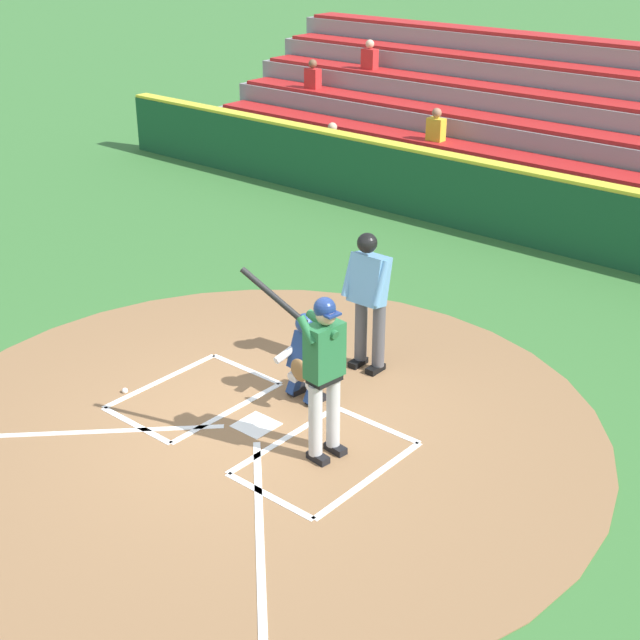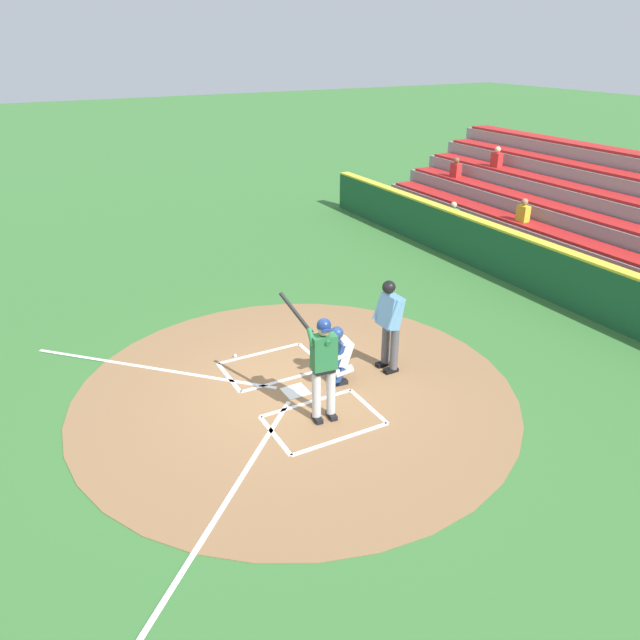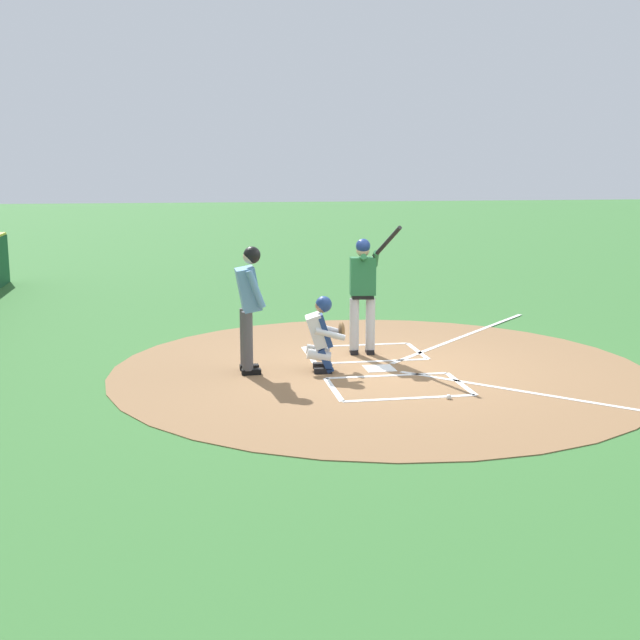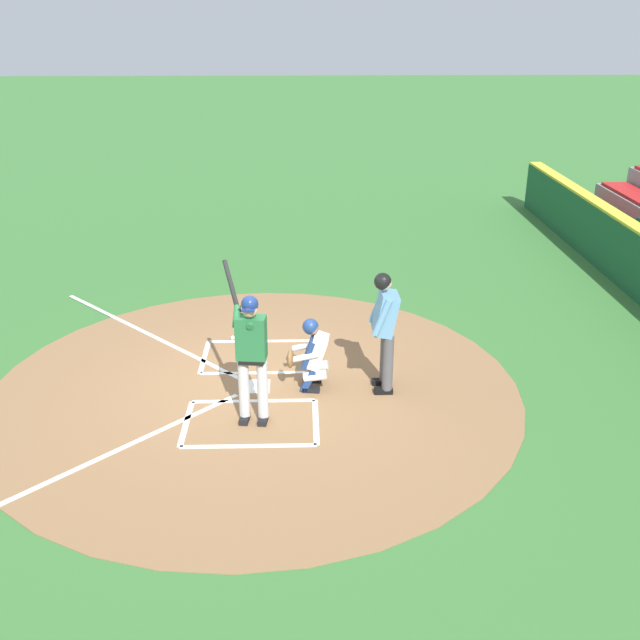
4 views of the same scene
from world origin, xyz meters
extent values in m
plane|color=#387033|center=(0.00, 0.00, 0.00)|extent=(120.00, 120.00, 0.00)
cylinder|color=olive|center=(0.00, 0.00, 0.01)|extent=(8.00, 8.00, 0.01)
cube|color=white|center=(0.00, 0.00, 0.01)|extent=(0.44, 0.44, 0.01)
cube|color=white|center=(-1.05, -0.90, 0.01)|extent=(1.20, 0.08, 0.01)
cube|color=white|center=(-1.05, 0.90, 0.01)|extent=(1.20, 0.08, 0.01)
cube|color=white|center=(-0.45, 0.00, 0.01)|extent=(0.08, 1.80, 0.01)
cube|color=white|center=(-1.65, 0.00, 0.01)|extent=(0.08, 1.80, 0.01)
cube|color=white|center=(1.05, -0.90, 0.01)|extent=(1.20, 0.08, 0.01)
cube|color=white|center=(1.05, 0.90, 0.01)|extent=(1.20, 0.08, 0.01)
cube|color=white|center=(0.45, 0.00, 0.01)|extent=(0.08, 1.80, 0.01)
cube|color=white|center=(1.65, 0.00, 0.01)|extent=(0.08, 1.80, 0.01)
cube|color=white|center=(-2.10, 2.10, 0.01)|extent=(3.73, 3.73, 0.01)
cylinder|color=#BCBCBC|center=(-1.00, -0.17, 0.50)|extent=(0.15, 0.15, 0.84)
cube|color=black|center=(-1.04, -0.17, 0.04)|extent=(0.27, 0.15, 0.09)
cylinder|color=#BCBCBC|center=(-0.97, 0.09, 0.50)|extent=(0.15, 0.15, 0.84)
cube|color=black|center=(-1.01, 0.09, 0.04)|extent=(0.27, 0.15, 0.09)
cube|color=black|center=(-0.99, -0.04, 0.97)|extent=(0.26, 0.36, 0.10)
cube|color=#236638|center=(-0.99, -0.04, 1.28)|extent=(0.28, 0.43, 0.60)
sphere|color=tan|center=(-1.01, -0.04, 1.69)|extent=(0.21, 0.21, 0.21)
sphere|color=navy|center=(-0.99, -0.04, 1.76)|extent=(0.23, 0.23, 0.23)
cube|color=navy|center=(-1.10, -0.03, 1.73)|extent=(0.13, 0.18, 0.02)
cylinder|color=#236638|center=(-0.94, -0.06, 1.56)|extent=(0.44, 0.14, 0.21)
cylinder|color=#236638|center=(-0.92, 0.14, 1.56)|extent=(0.27, 0.12, 0.29)
cylinder|color=black|center=(-0.54, 0.23, 1.86)|extent=(0.71, 0.29, 0.53)
cylinder|color=black|center=(-0.87, 0.12, 1.62)|extent=(0.09, 0.10, 0.08)
cube|color=black|center=(-0.18, -0.85, 0.04)|extent=(0.15, 0.27, 0.09)
cube|color=navy|center=(-0.18, -0.81, 0.20)|extent=(0.15, 0.25, 0.37)
cylinder|color=silver|center=(-0.19, -0.91, 0.28)|extent=(0.19, 0.38, 0.21)
cube|color=black|center=(0.14, -0.88, 0.04)|extent=(0.15, 0.27, 0.09)
cube|color=navy|center=(0.14, -0.84, 0.20)|extent=(0.15, 0.25, 0.37)
cylinder|color=silver|center=(0.13, -0.94, 0.28)|extent=(0.19, 0.38, 0.21)
cube|color=silver|center=(-0.03, -0.94, 0.62)|extent=(0.44, 0.40, 0.52)
cube|color=navy|center=(-0.02, -0.83, 0.62)|extent=(0.44, 0.26, 0.46)
sphere|color=#9E7051|center=(-0.02, -0.87, 0.99)|extent=(0.21, 0.21, 0.21)
sphere|color=navy|center=(-0.02, -0.85, 1.01)|extent=(0.24, 0.24, 0.24)
cylinder|color=silver|center=(-0.21, -0.74, 0.60)|extent=(0.14, 0.46, 0.20)
cylinder|color=silver|center=(0.19, -0.79, 0.60)|extent=(0.14, 0.46, 0.20)
ellipsoid|color=brown|center=(-0.19, -0.55, 0.57)|extent=(0.29, 0.13, 0.28)
cylinder|color=#4C4C51|center=(-0.25, -1.98, 0.51)|extent=(0.16, 0.16, 0.86)
cube|color=black|center=(-0.25, -1.93, 0.04)|extent=(0.13, 0.28, 0.09)
cylinder|color=#4C4C51|center=(0.03, -1.98, 0.51)|extent=(0.16, 0.16, 0.86)
cube|color=black|center=(0.03, -1.93, 0.04)|extent=(0.13, 0.28, 0.09)
cube|color=#5B8EB7|center=(-0.11, -1.94, 1.25)|extent=(0.45, 0.37, 0.66)
sphere|color=beige|center=(-0.11, -1.90, 1.72)|extent=(0.22, 0.22, 0.22)
sphere|color=black|center=(-0.11, -1.88, 1.74)|extent=(0.25, 0.25, 0.25)
cylinder|color=#5B8EB7|center=(-0.35, -1.86, 1.28)|extent=(0.10, 0.29, 0.56)
cylinder|color=#5B8EB7|center=(0.12, -1.85, 1.28)|extent=(0.10, 0.29, 0.56)
sphere|color=white|center=(1.75, 0.49, 0.04)|extent=(0.07, 0.07, 0.07)
cube|color=#19512D|center=(0.00, -7.50, 0.62)|extent=(22.00, 0.36, 1.25)
cube|color=yellow|center=(0.00, -7.50, 1.28)|extent=(22.00, 0.32, 0.06)
cube|color=gray|center=(0.00, -8.53, 0.23)|extent=(20.00, 0.85, 0.45)
cube|color=red|center=(0.00, -8.53, 0.49)|extent=(19.60, 0.72, 0.08)
cube|color=gray|center=(0.00, -9.38, 0.45)|extent=(20.00, 0.85, 0.90)
cube|color=red|center=(0.00, -9.38, 0.94)|extent=(19.60, 0.72, 0.08)
cube|color=gray|center=(0.00, -10.22, 0.68)|extent=(20.00, 0.85, 1.35)
cube|color=red|center=(0.00, -10.22, 1.39)|extent=(19.60, 0.72, 0.08)
cube|color=yellow|center=(3.84, -9.32, 1.21)|extent=(0.36, 0.22, 0.46)
sphere|color=#9E7051|center=(3.84, -9.32, 1.55)|extent=(0.20, 0.20, 0.20)
cube|color=#2D844C|center=(5.89, -8.47, 0.76)|extent=(0.36, 0.22, 0.46)
sphere|color=beige|center=(5.89, -8.47, 1.10)|extent=(0.20, 0.20, 0.20)
cube|color=red|center=(6.88, -11.02, 2.11)|extent=(0.36, 0.22, 0.46)
sphere|color=beige|center=(6.88, -11.02, 2.45)|extent=(0.20, 0.20, 0.20)
cube|color=red|center=(7.91, -10.17, 1.66)|extent=(0.36, 0.22, 0.46)
sphere|color=brown|center=(7.91, -10.17, 2.00)|extent=(0.20, 0.20, 0.20)
camera|label=1|loc=(-6.35, 6.34, 5.50)|focal=50.93mm
camera|label=2|loc=(-8.52, 4.11, 5.90)|focal=33.97mm
camera|label=3|loc=(11.63, -2.93, 2.98)|focal=46.10mm
camera|label=4|loc=(-9.74, -0.73, 5.25)|focal=40.49mm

